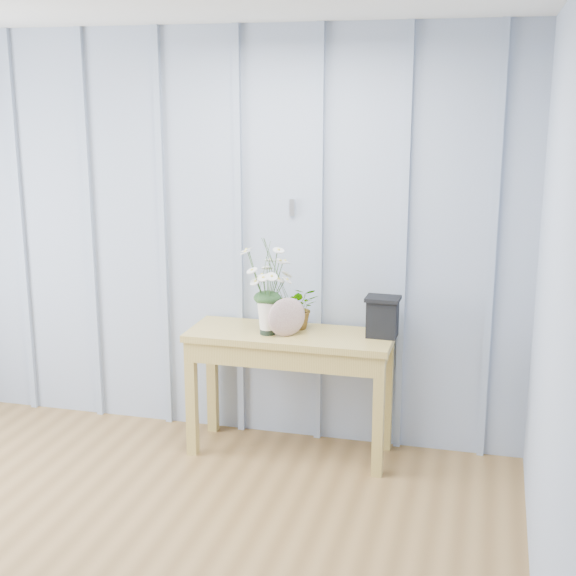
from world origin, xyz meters
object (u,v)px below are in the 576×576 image
(sideboard, at_px, (290,351))
(carved_box, at_px, (383,316))
(felt_disc_vessel, at_px, (287,317))
(daisy_vase, at_px, (267,275))

(sideboard, height_order, carved_box, carved_box)
(sideboard, height_order, felt_disc_vessel, felt_disc_vessel)
(carved_box, bearing_deg, daisy_vase, -169.85)
(sideboard, bearing_deg, felt_disc_vessel, -91.42)
(daisy_vase, height_order, felt_disc_vessel, daisy_vase)
(sideboard, relative_size, felt_disc_vessel, 5.23)
(daisy_vase, xyz_separation_m, carved_box, (0.65, 0.12, -0.23))
(sideboard, bearing_deg, carved_box, 6.12)
(daisy_vase, bearing_deg, felt_disc_vessel, -7.10)
(felt_disc_vessel, relative_size, carved_box, 0.97)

